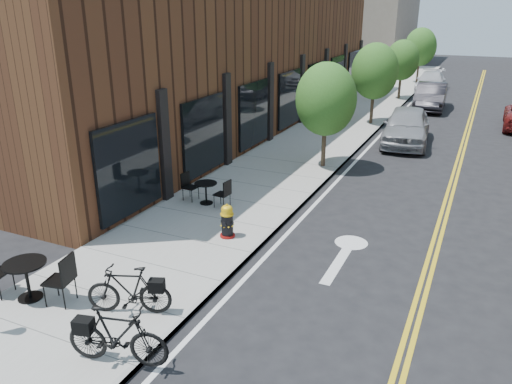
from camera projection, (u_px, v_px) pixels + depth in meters
The scene contains 16 objects.
ground at pixel (223, 286), 10.90m from camera, with size 120.00×120.00×0.00m, color black.
sidewalk_near at pixel (297, 156), 20.16m from camera, with size 4.00×70.00×0.12m, color #9E9B93.
building_near at pixel (241, 55), 24.13m from camera, with size 5.00×28.00×7.00m, color #462616.
bg_building_left at pixel (371, 13), 53.08m from camera, with size 8.00×14.00×10.00m, color #726656.
tree_near_a at pixel (326, 99), 17.87m from camera, with size 2.20×2.20×3.81m.
tree_near_b at pixel (375, 71), 24.63m from camera, with size 2.30×2.30×3.98m.
tree_near_c at pixel (402, 60), 31.49m from camera, with size 2.10×2.10×3.67m.
tree_near_d at pixel (420, 47), 38.20m from camera, with size 2.40×2.40×4.11m.
fire_hydrant at pixel (227, 221), 12.84m from camera, with size 0.42×0.42×0.90m.
bicycle_left at pixel (129, 290), 9.60m from camera, with size 0.47×1.66×1.00m, color black.
bicycle_right at pixel (117, 336), 8.20m from camera, with size 0.50×1.77×1.07m, color black.
bistro_set_b at pixel (26, 275), 10.06m from camera, with size 2.02×1.01×1.06m.
bistro_set_c at pixel (206, 190), 15.01m from camera, with size 1.61×0.75×0.86m.
parked_car_a at pixel (406, 126), 21.88m from camera, with size 1.90×4.73×1.61m, color gray.
parked_car_b at pixel (431, 96), 29.28m from camera, with size 1.61×4.62×1.52m, color black.
parked_car_c at pixel (431, 82), 35.55m from camera, with size 1.91×4.70×1.36m, color silver.
Camera 1 is at (4.66, -8.30, 5.75)m, focal length 35.00 mm.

